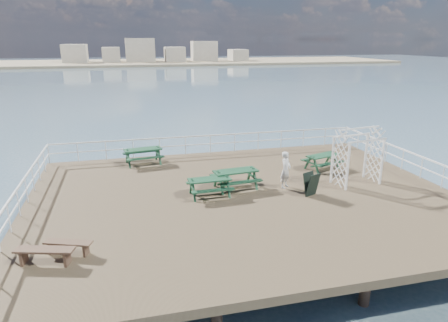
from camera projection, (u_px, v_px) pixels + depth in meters
The scene contains 12 objects.
ground at pixel (244, 198), 17.20m from camera, with size 18.00×14.00×0.30m, color brown.
sea_backdrop at pixel (170, 59), 144.59m from camera, with size 300.00×300.00×9.20m.
railing at pixel (228, 159), 19.27m from camera, with size 17.77×13.76×1.10m.
picnic_table_a at pixel (143, 153), 21.29m from camera, with size 2.15×1.82×0.95m.
picnic_table_b at pixel (236, 175), 17.78m from camera, with size 2.11×1.77×0.95m.
picnic_table_c at pixel (323, 159), 20.46m from camera, with size 2.10×1.88×0.86m.
picnic_table_d at pixel (210, 183), 16.92m from camera, with size 1.84×1.50×0.87m.
flat_bench_near at pixel (68, 245), 12.35m from camera, with size 1.52×0.86×0.43m.
flat_bench_far at pixel (45, 253), 11.78m from camera, with size 1.79×0.88×0.50m.
trellis_arbor at pixel (357, 159), 18.22m from camera, with size 2.28×1.45×2.64m.
sandwich_board at pixel (311, 184), 16.96m from camera, with size 0.76×0.67×1.02m.
person at pixel (286, 170), 17.80m from camera, with size 0.61×0.40×1.67m, color silver.
Camera 1 is at (-4.72, -15.29, 6.41)m, focal length 32.00 mm.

